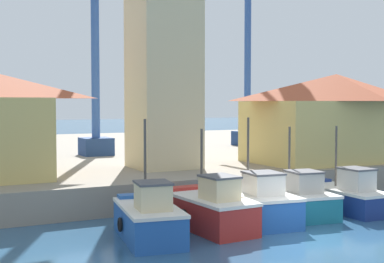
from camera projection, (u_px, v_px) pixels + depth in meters
ground_plane at (308, 239)px, 19.24m from camera, size 300.00×300.00×0.00m
quay_wharf at (93, 156)px, 43.02m from camera, size 120.00×40.00×1.37m
fishing_boat_far_left at (149, 218)px, 19.16m from camera, size 2.55×4.41×4.33m
fishing_boat_left_outer at (209, 209)px, 20.80m from camera, size 2.13×4.56×3.90m
fishing_boat_left_inner at (254, 203)px, 22.20m from camera, size 2.71×4.92×4.31m
fishing_boat_mid_left at (295, 199)px, 23.55m from camera, size 2.69×4.63×3.86m
fishing_boat_center at (345, 196)px, 24.36m from camera, size 2.00×4.71×3.86m
clock_tower at (163, 21)px, 29.01m from camera, size 3.84×3.84×16.92m
warehouse_right at (336, 117)px, 32.85m from camera, size 11.02×6.05×5.34m
port_crane_near at (247, 54)px, 44.92m from camera, size 2.60×7.26×19.87m
port_crane_far at (93, 39)px, 36.23m from camera, size 4.71×8.11×20.09m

